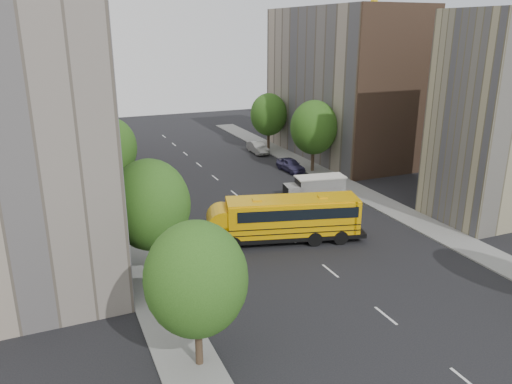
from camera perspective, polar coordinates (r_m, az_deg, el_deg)
ground at (r=40.66m, az=2.61°, el=-4.26°), size 120.00×120.00×0.00m
sidewalk_left at (r=42.03m, az=-14.78°, el=-4.03°), size 3.00×80.00×0.12m
sidewalk_right at (r=50.26m, az=11.98°, el=-0.14°), size 3.00×80.00×0.12m
lane_markings at (r=49.28m, az=-2.45°, el=-0.18°), size 0.15×64.00×0.01m
building_left_cream at (r=40.17m, az=-25.44°, el=8.56°), size 10.00×26.00×20.00m
building_left_redbrick at (r=62.43m, az=-24.63°, el=8.25°), size 10.00×15.00×13.00m
building_left_near at (r=30.13m, az=-25.42°, el=2.95°), size 10.00×7.00×17.00m
building_right_near at (r=45.80m, az=26.36°, el=7.50°), size 10.00×7.00×17.00m
building_right_far at (r=64.23m, az=9.61°, el=12.11°), size 10.00×22.00×18.00m
building_right_sidewall at (r=55.35m, az=15.82°, el=10.75°), size 10.10×0.30×18.00m
street_tree_0 at (r=23.22m, az=-6.86°, el=-9.86°), size 4.80×4.80×7.41m
street_tree_1 at (r=32.06m, az=-12.03°, el=-1.46°), size 5.12×5.12×7.90m
street_tree_2 at (r=49.25m, az=-16.32°, el=4.91°), size 4.99×4.99×7.71m
street_tree_4 at (r=56.10m, az=6.62°, el=7.33°), size 5.25×5.25×8.10m
street_tree_5 at (r=66.68m, az=1.46°, el=8.84°), size 4.86×4.86×7.51m
school_bus at (r=37.76m, az=2.95°, el=-2.89°), size 12.66×5.99×3.49m
safari_truck at (r=46.91m, az=6.81°, el=0.41°), size 5.98×2.95×2.45m
parked_car_0 at (r=33.87m, az=-7.79°, el=-7.86°), size 1.96×4.41×1.47m
parked_car_1 at (r=47.79m, az=-13.78°, el=-0.35°), size 2.06×4.70×1.50m
parked_car_4 at (r=57.02m, az=3.97°, el=3.12°), size 2.02×4.46×1.48m
parked_car_5 at (r=65.28m, az=0.20°, el=5.09°), size 1.67×4.53×1.48m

